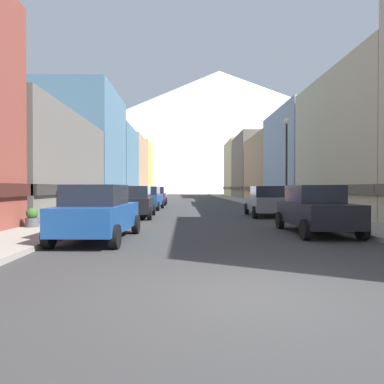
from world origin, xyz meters
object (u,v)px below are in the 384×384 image
at_px(car_right_1, 266,201).
at_px(car_left_2, 148,198).
at_px(pedestrian_0, 61,206).
at_px(car_left_3, 156,196).
at_px(streetlamp_right, 287,151).
at_px(potted_plant_1, 32,218).
at_px(car_right_0, 315,209).
at_px(car_left_1, 135,202).
at_px(potted_plant_0, 333,207).
at_px(car_left_0, 98,212).

bearing_deg(car_right_1, car_left_2, 139.09).
bearing_deg(pedestrian_0, car_left_2, 78.83).
relative_size(car_left_2, car_left_3, 1.01).
bearing_deg(streetlamp_right, car_left_3, 125.37).
xyz_separation_m(car_left_2, potted_plant_1, (-3.20, -13.49, -0.40)).
bearing_deg(car_right_0, streetlamp_right, 80.42).
height_order(car_left_3, potted_plant_1, car_left_3).
bearing_deg(potted_plant_1, car_right_1, 32.60).
bearing_deg(car_left_1, car_left_2, 90.03).
bearing_deg(car_right_1, car_left_3, 118.27).
height_order(potted_plant_0, streetlamp_right, streetlamp_right).
relative_size(pedestrian_0, streetlamp_right, 0.28).
xyz_separation_m(car_right_0, potted_plant_0, (3.20, 6.03, -0.24)).
bearing_deg(car_left_1, car_right_1, 6.44).
bearing_deg(car_left_2, car_left_0, -90.00).
distance_m(car_right_0, streetlamp_right, 9.80).
bearing_deg(pedestrian_0, car_right_1, 30.04).
distance_m(car_left_0, car_right_1, 12.21).
height_order(car_left_1, car_right_0, same).
distance_m(car_left_0, potted_plant_0, 13.23).
height_order(car_right_0, potted_plant_0, car_right_0).
height_order(car_left_1, car_left_2, same).
relative_size(car_left_1, pedestrian_0, 2.71).
relative_size(car_right_0, potted_plant_0, 4.75).
distance_m(car_right_1, streetlamp_right, 3.67).
bearing_deg(car_left_2, potted_plant_1, -103.33).
height_order(car_left_2, potted_plant_0, car_left_2).
relative_size(car_right_0, potted_plant_1, 5.90).
relative_size(car_left_1, car_right_0, 1.00).
xyz_separation_m(potted_plant_0, pedestrian_0, (-13.25, -3.90, 0.24)).
distance_m(car_left_2, potted_plant_1, 13.87).
bearing_deg(car_left_1, car_right_0, -42.99).
xyz_separation_m(potted_plant_1, streetlamp_right, (12.35, 8.14, 3.49)).
bearing_deg(potted_plant_0, car_right_1, 149.18).
bearing_deg(streetlamp_right, car_left_2, 149.69).
relative_size(car_left_0, pedestrian_0, 2.73).
height_order(car_right_1, streetlamp_right, streetlamp_right).
xyz_separation_m(car_left_2, streetlamp_right, (9.15, -5.35, 3.09)).
bearing_deg(potted_plant_1, car_left_1, 62.10).
xyz_separation_m(car_left_0, car_left_1, (0.00, 8.69, 0.00)).
relative_size(car_left_1, car_right_1, 0.99).
height_order(potted_plant_1, streetlamp_right, streetlamp_right).
relative_size(potted_plant_1, streetlamp_right, 0.13).
distance_m(potted_plant_0, pedestrian_0, 13.81).
height_order(car_right_0, car_right_1, same).
distance_m(car_right_1, potted_plant_1, 12.82).
bearing_deg(potted_plant_0, car_right_0, -117.94).
relative_size(car_left_2, car_right_1, 1.00).
relative_size(car_left_0, car_left_3, 1.01).
xyz_separation_m(car_left_2, car_right_0, (7.60, -14.53, 0.00)).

